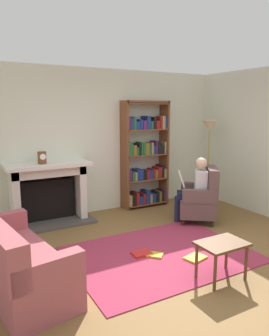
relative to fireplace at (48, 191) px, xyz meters
name	(u,v)px	position (x,y,z in m)	size (l,w,h in m)	color
ground	(173,264)	(0.99, -2.30, -0.57)	(14.00, 14.00, 0.00)	brown
back_wall	(95,142)	(0.99, 0.25, 0.78)	(5.60, 0.10, 2.70)	silver
side_wall_right	(248,141)	(3.64, -1.05, 0.78)	(0.10, 5.20, 2.70)	silver
area_rug	(160,254)	(0.99, -2.00, -0.56)	(2.40, 1.80, 0.01)	#9C2D47
fireplace	(48,191)	(0.00, 0.00, 0.00)	(1.43, 0.64, 1.07)	#4C4742
mantel_clock	(42,158)	(-0.10, -0.10, 0.60)	(0.14, 0.14, 0.20)	brown
bookshelf	(145,157)	(1.97, 0.03, 0.45)	(0.96, 0.32, 2.12)	brown
armchair_reading	(201,198)	(2.35, -1.24, -0.14)	(0.88, 0.88, 0.97)	#331E14
seated_reader	(195,187)	(2.25, -1.17, 0.05)	(0.59, 0.56, 1.14)	silver
sofa_floral	(14,262)	(-0.87, -1.93, -0.25)	(0.98, 1.79, 0.85)	#A14F55
side_table	(222,248)	(1.26, -2.87, -0.19)	(0.56, 0.39, 0.45)	brown
scattered_books	(164,255)	(1.00, -2.09, -0.54)	(0.85, 0.68, 0.03)	red
floor_lamp	(210,134)	(3.13, -0.52, 0.91)	(0.32, 0.32, 1.74)	#B7933F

